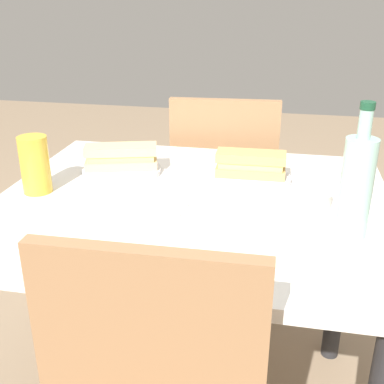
% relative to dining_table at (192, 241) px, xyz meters
% --- Properties ---
extents(dining_table, '(0.99, 0.84, 0.73)m').
position_rel_dining_table_xyz_m(dining_table, '(0.00, 0.00, 0.00)').
color(dining_table, silver).
rests_on(dining_table, ground).
extents(chair_far, '(0.43, 0.43, 0.88)m').
position_rel_dining_table_xyz_m(chair_far, '(0.01, 0.62, -0.10)').
color(chair_far, '#936B47').
rests_on(chair_far, ground).
extents(plate_near, '(0.23, 0.23, 0.01)m').
position_rel_dining_table_xyz_m(plate_near, '(-0.24, 0.15, 0.13)').
color(plate_near, white).
rests_on(plate_near, dining_table).
extents(baguette_sandwich_near, '(0.21, 0.12, 0.07)m').
position_rel_dining_table_xyz_m(baguette_sandwich_near, '(-0.24, 0.15, 0.17)').
color(baguette_sandwich_near, '#DBB77A').
rests_on(baguette_sandwich_near, plate_near).
extents(knife_near, '(0.17, 0.08, 0.01)m').
position_rel_dining_table_xyz_m(knife_near, '(-0.26, 0.19, 0.14)').
color(knife_near, silver).
rests_on(knife_near, plate_near).
extents(plate_far, '(0.23, 0.23, 0.01)m').
position_rel_dining_table_xyz_m(plate_far, '(0.13, 0.16, 0.13)').
color(plate_far, white).
rests_on(plate_far, dining_table).
extents(baguette_sandwich_far, '(0.19, 0.07, 0.07)m').
position_rel_dining_table_xyz_m(baguette_sandwich_far, '(0.13, 0.16, 0.17)').
color(baguette_sandwich_far, tan).
rests_on(baguette_sandwich_far, plate_far).
extents(knife_far, '(0.18, 0.02, 0.01)m').
position_rel_dining_table_xyz_m(knife_far, '(0.12, 0.21, 0.14)').
color(knife_far, silver).
rests_on(knife_far, plate_far).
extents(water_bottle, '(0.07, 0.07, 0.29)m').
position_rel_dining_table_xyz_m(water_bottle, '(0.37, -0.12, 0.24)').
color(water_bottle, '#99C6B7').
rests_on(water_bottle, dining_table).
extents(beer_glass, '(0.07, 0.07, 0.15)m').
position_rel_dining_table_xyz_m(beer_glass, '(-0.41, -0.03, 0.20)').
color(beer_glass, gold).
rests_on(beer_glass, dining_table).
extents(olive_bowl, '(0.10, 0.10, 0.03)m').
position_rel_dining_table_xyz_m(olive_bowl, '(0.30, 0.04, 0.14)').
color(olive_bowl, silver).
rests_on(olive_bowl, dining_table).
extents(paper_napkin, '(0.16, 0.16, 0.00)m').
position_rel_dining_table_xyz_m(paper_napkin, '(-0.08, -0.09, 0.12)').
color(paper_napkin, white).
rests_on(paper_napkin, dining_table).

